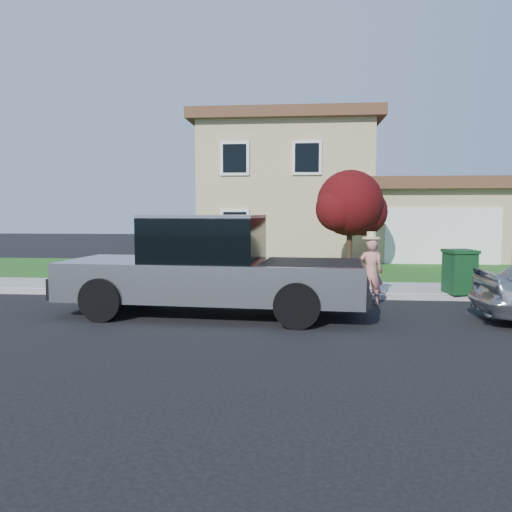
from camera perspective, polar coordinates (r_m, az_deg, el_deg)
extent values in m
plane|color=black|center=(10.13, 0.58, -7.53)|extent=(80.00, 80.00, 0.00)
cube|color=gray|center=(12.94, 6.07, -4.54)|extent=(40.00, 0.20, 0.12)
cube|color=gray|center=(14.02, 6.00, -3.73)|extent=(40.00, 2.00, 0.15)
cube|color=#234B15|center=(18.49, 5.83, -1.70)|extent=(40.00, 7.00, 0.10)
cube|color=tan|center=(26.89, 3.56, 7.13)|extent=(8.00, 9.00, 6.40)
cube|color=tan|center=(24.54, 18.70, 3.34)|extent=(5.50, 6.00, 3.20)
cube|color=white|center=(21.63, 20.53, 2.17)|extent=(4.60, 0.12, 2.30)
cube|color=#4C2D1E|center=(27.23, 3.60, 14.29)|extent=(8.80, 9.80, 0.50)
cube|color=#4C2D1E|center=(24.56, 18.82, 7.54)|extent=(6.20, 6.80, 0.50)
cube|color=white|center=(22.64, -2.45, 11.09)|extent=(1.30, 0.10, 1.50)
cube|color=white|center=(22.44, 5.83, 11.12)|extent=(1.30, 0.10, 1.50)
cube|color=black|center=(22.52, -2.42, 3.47)|extent=(1.30, 0.10, 1.50)
cylinder|color=black|center=(10.58, -17.19, -4.76)|extent=(0.91, 0.39, 0.89)
cylinder|color=black|center=(12.43, -12.99, -3.24)|extent=(0.91, 0.39, 0.89)
cylinder|color=black|center=(9.52, 4.71, -5.63)|extent=(0.91, 0.39, 0.89)
cylinder|color=black|center=(11.54, 5.52, -3.77)|extent=(0.91, 0.39, 0.89)
cube|color=#A7A9AE|center=(10.78, -4.92, -2.65)|extent=(6.48, 2.66, 0.80)
cube|color=black|center=(10.74, -5.81, 1.85)|extent=(2.47, 2.23, 0.95)
cube|color=#A7A9AE|center=(10.72, -5.84, 4.46)|extent=(2.47, 2.23, 0.09)
cube|color=black|center=(10.42, 6.41, -0.83)|extent=(2.13, 2.03, 0.07)
cube|color=black|center=(11.99, -19.95, -2.91)|extent=(0.28, 2.12, 0.44)
cube|color=black|center=(10.50, 12.34, -4.11)|extent=(0.28, 2.12, 0.28)
cube|color=black|center=(12.15, -8.39, 1.66)|extent=(0.15, 0.25, 0.20)
imported|color=#BF7069|center=(12.12, 12.97, -1.78)|extent=(0.58, 0.39, 1.59)
cylinder|color=#D7BE8A|center=(12.06, 13.05, 2.07)|extent=(0.42, 0.42, 0.04)
cylinder|color=#D7BE8A|center=(12.05, 13.05, 2.38)|extent=(0.21, 0.21, 0.15)
cylinder|color=black|center=(18.45, 10.60, 0.97)|extent=(0.21, 0.21, 1.66)
sphere|color=#450E10|center=(18.41, 10.68, 5.97)|extent=(2.38, 2.38, 2.38)
sphere|color=#450E10|center=(18.77, 12.16, 4.97)|extent=(1.76, 1.76, 1.76)
sphere|color=#450E10|center=(18.07, 9.45, 5.35)|extent=(1.66, 1.66, 1.66)
cube|color=#0E3516|center=(13.65, 22.23, -1.82)|extent=(0.72, 0.81, 1.03)
cube|color=#0E3516|center=(13.60, 22.31, 0.50)|extent=(0.79, 0.88, 0.08)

